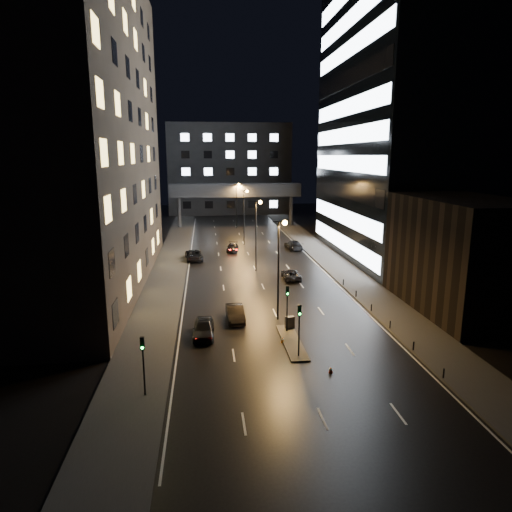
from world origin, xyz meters
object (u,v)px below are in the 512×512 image
(car_away_d, at_px, (233,248))
(utility_cabinet, at_px, (290,322))
(car_away_b, at_px, (235,313))
(car_away_c, at_px, (194,256))
(car_away_a, at_px, (204,328))
(car_toward_a, at_px, (291,274))
(car_toward_b, at_px, (293,245))

(car_away_d, height_order, utility_cabinet, car_away_d)
(car_away_d, xyz_separation_m, utility_cabinet, (3.21, -36.93, 0.05))
(car_away_b, bearing_deg, utility_cabinet, -32.89)
(car_away_c, bearing_deg, car_away_b, -86.57)
(car_away_a, distance_m, car_away_c, 31.67)
(car_toward_a, height_order, utility_cabinet, car_toward_a)
(car_toward_b, bearing_deg, car_away_b, 65.46)
(car_toward_b, bearing_deg, car_away_d, -1.72)
(car_away_d, bearing_deg, utility_cabinet, -77.46)
(utility_cabinet, bearing_deg, car_toward_a, 61.99)
(car_away_c, distance_m, utility_cabinet, 32.30)
(car_away_b, height_order, car_toward_b, car_toward_b)
(car_away_a, xyz_separation_m, car_away_d, (4.97, 37.76, -0.14))
(car_toward_b, bearing_deg, car_toward_a, 73.68)
(car_away_b, height_order, utility_cabinet, car_away_b)
(car_away_c, bearing_deg, car_away_a, -93.38)
(car_away_c, bearing_deg, car_toward_a, -50.55)
(car_toward_a, relative_size, utility_cabinet, 4.09)
(car_toward_a, distance_m, utility_cabinet, 18.22)
(car_away_c, height_order, car_toward_b, car_toward_b)
(car_away_c, bearing_deg, car_away_d, 37.18)
(car_away_c, relative_size, car_away_d, 1.18)
(car_away_a, height_order, car_toward_a, car_away_a)
(car_away_d, bearing_deg, car_away_a, -89.93)
(car_away_b, distance_m, car_away_c, 28.21)
(car_away_d, relative_size, car_toward_a, 0.99)
(car_away_b, xyz_separation_m, car_away_c, (-4.68, 27.82, -0.01))
(car_away_b, xyz_separation_m, car_away_d, (1.81, 33.93, -0.10))
(car_away_b, distance_m, utility_cabinet, 5.84)
(car_away_a, height_order, car_toward_b, car_toward_b)
(car_away_b, relative_size, car_away_c, 0.85)
(car_away_c, height_order, car_away_d, car_away_c)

